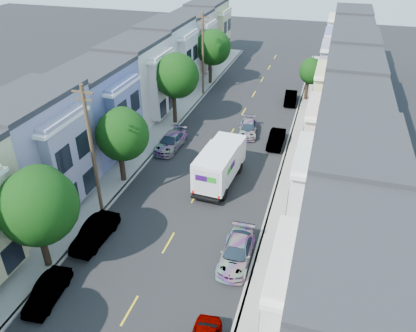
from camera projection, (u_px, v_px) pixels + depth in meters
ground at (168, 243)px, 28.09m from camera, size 160.00×160.00×0.00m
road_slab at (224, 146)px, 40.41m from camera, size 12.00×70.00×0.02m
curb_left at (168, 137)px, 41.89m from camera, size 0.30×70.00×0.15m
curb_right at (285, 154)px, 38.87m from camera, size 0.30×70.00×0.15m
sidewalk_left at (156, 136)px, 42.21m from camera, size 2.60×70.00×0.15m
sidewalk_right at (299, 156)px, 38.54m from camera, size 2.60×70.00×0.15m
centerline at (224, 146)px, 40.42m from camera, size 0.12×70.00×0.01m
townhouse_row_left at (123, 132)px, 43.20m from camera, size 5.00×70.00×8.50m
townhouse_row_right at (340, 162)px, 37.63m from camera, size 5.00×70.00×8.50m
tree_b at (37, 207)px, 23.70m from camera, size 4.70×4.70×7.17m
tree_c at (122, 135)px, 32.52m from camera, size 4.29×4.29×6.64m
tree_d at (176, 76)px, 42.19m from camera, size 4.70×4.70×7.81m
tree_e at (213, 48)px, 53.61m from camera, size 4.70×4.70×7.36m
tree_far_r at (311, 72)px, 49.03m from camera, size 3.10×3.10×5.25m
utility_pole_near at (92, 152)px, 28.67m from camera, size 1.60×0.26×10.00m
utility_pole_far at (203, 55)px, 50.03m from camera, size 1.60×0.26×10.00m
fedex_truck at (220, 164)px, 33.81m from camera, size 2.61×6.79×3.26m
lead_sedan at (248, 128)px, 42.38m from camera, size 2.38×4.46×1.28m
parked_left_b at (48, 292)px, 23.59m from camera, size 1.64×3.76×1.22m
parked_left_c at (95, 233)px, 27.94m from camera, size 1.64×4.35×1.44m
parked_left_d at (171, 142)px, 39.64m from camera, size 2.21×4.86×1.43m
parked_right_b at (237, 253)px, 26.29m from camera, size 2.02×4.61×1.37m
parked_right_c at (276, 139)px, 40.22m from camera, size 1.44×4.04×1.35m
parked_right_d at (291, 98)px, 49.77m from camera, size 1.68×4.13×1.35m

